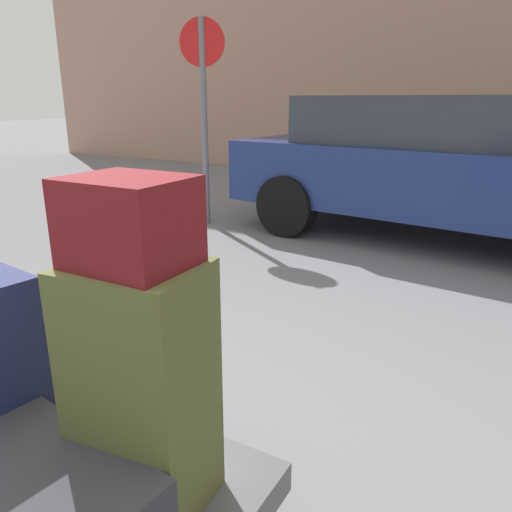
# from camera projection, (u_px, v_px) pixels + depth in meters

# --- Properties ---
(luggage_cart) EXTENTS (1.15, 0.83, 0.34)m
(luggage_cart) POSITION_uv_depth(u_px,v_px,m) (52.00, 501.00, 1.45)
(luggage_cart) COLOR #4C4C51
(luggage_cart) RESTS_ON ground_plane
(suitcase_olive_rear_right) EXTENTS (0.35, 0.30, 0.68)m
(suitcase_olive_rear_right) POSITION_uv_depth(u_px,v_px,m) (143.00, 390.00, 1.27)
(suitcase_olive_rear_right) COLOR #4C5128
(suitcase_olive_rear_right) RESTS_ON luggage_cart
(duffel_bag_maroon_topmost_pile) EXTENTS (0.28, 0.23, 0.21)m
(duffel_bag_maroon_topmost_pile) POSITION_uv_depth(u_px,v_px,m) (129.00, 222.00, 1.14)
(duffel_bag_maroon_topmost_pile) COLOR maroon
(duffel_bag_maroon_topmost_pile) RESTS_ON suitcase_olive_rear_right
(parked_car) EXTENTS (4.46, 2.27, 1.42)m
(parked_car) POSITION_uv_depth(u_px,v_px,m) (448.00, 165.00, 4.97)
(parked_car) COLOR navy
(parked_car) RESTS_ON ground_plane
(no_parking_sign) EXTENTS (0.48, 0.17, 2.21)m
(no_parking_sign) POSITION_uv_depth(u_px,v_px,m) (204.00, 100.00, 5.43)
(no_parking_sign) COLOR slate
(no_parking_sign) RESTS_ON ground_plane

